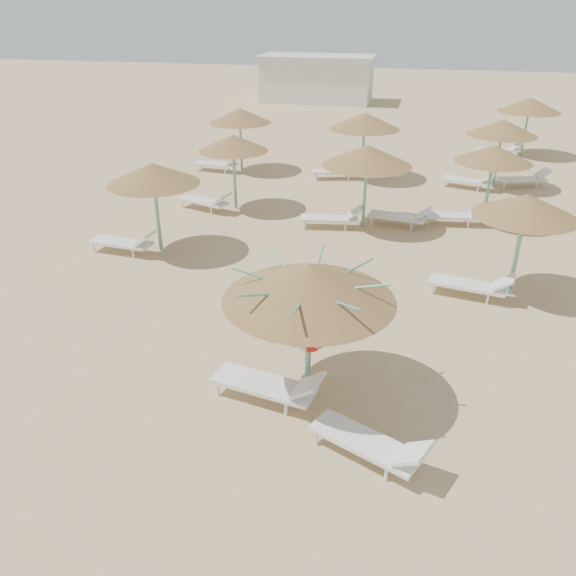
# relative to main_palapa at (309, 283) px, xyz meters

# --- Properties ---
(ground) EXTENTS (120.00, 120.00, 0.00)m
(ground) POSITION_rel_main_palapa_xyz_m (-0.44, 0.04, -2.40)
(ground) COLOR tan
(ground) RESTS_ON ground
(main_palapa) EXTENTS (3.08, 3.08, 2.76)m
(main_palapa) POSITION_rel_main_palapa_xyz_m (0.00, 0.00, 0.00)
(main_palapa) COLOR #65AF94
(main_palapa) RESTS_ON ground
(lounger_main_a) EXTENTS (2.23, 1.03, 0.78)m
(lounger_main_a) POSITION_rel_main_palapa_xyz_m (-0.63, -0.38, -2.03)
(lounger_main_a) COLOR white
(lounger_main_a) RESTS_ON ground
(lounger_main_b) EXTENTS (2.08, 1.37, 0.73)m
(lounger_main_b) POSITION_rel_main_palapa_xyz_m (1.38, -1.49, -2.05)
(lounger_main_b) COLOR white
(lounger_main_b) RESTS_ON ground
(palapa_field) EXTENTS (20.65, 18.51, 2.72)m
(palapa_field) POSITION_rel_main_palapa_xyz_m (2.28, 11.44, -0.08)
(palapa_field) COLOR #65AF94
(palapa_field) RESTS_ON ground
(service_hut) EXTENTS (8.40, 4.40, 3.25)m
(service_hut) POSITION_rel_main_palapa_xyz_m (-6.44, 35.04, -0.76)
(service_hut) COLOR silver
(service_hut) RESTS_ON ground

